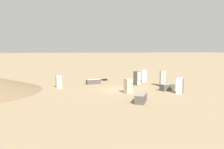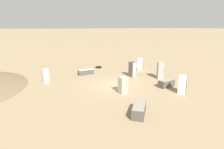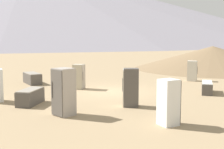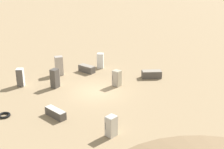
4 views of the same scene
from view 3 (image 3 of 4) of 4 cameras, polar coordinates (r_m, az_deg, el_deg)
The scene contains 12 objects.
ground_plane at distance 17.88m, azimuth 0.05°, elevation -3.17°, with size 1000.00×1000.00×0.00m, color #9E8460.
mountain_ridge_0 at distance 262.13m, azimuth -3.96°, elevation 8.78°, with size 221.58×221.58×23.03m.
mountain_ridge_1 at distance 237.87m, azimuth -14.96°, elevation 12.38°, with size 352.15×352.15×53.15m.
dirt_mound at distance 32.08m, azimuth 17.87°, elevation 2.99°, with size 15.15×15.15×2.22m.
discarded_fridge_0 at distance 22.90m, azimuth 14.45°, elevation 0.65°, with size 0.63×0.75×1.43m.
discarded_fridge_1 at distance 15.05m, azimuth -14.70°, elevation -3.96°, with size 1.82×1.01×0.71m.
discarded_fridge_2 at distance 18.25m, azimuth 16.97°, elevation -2.27°, with size 1.92×0.72×0.63m.
discarded_fridge_4 at distance 12.59m, azimuth -8.83°, elevation -3.17°, with size 0.94×0.96×1.90m.
discarded_fridge_5 at distance 11.27m, azimuth 10.33°, elevation -5.03°, with size 0.87×0.86×1.65m.
discarded_fridge_6 at distance 21.58m, azimuth -14.36°, elevation -0.67°, with size 1.79×1.96×0.73m.
discarded_fridge_7 at distance 18.87m, azimuth -6.07°, elevation -0.39°, with size 0.77×0.73×1.49m.
discarded_fridge_8 at distance 14.05m, azimuth 3.42°, elevation -2.39°, with size 0.77×0.85×1.73m.
Camera 3 is at (16.44, 6.30, 3.15)m, focal length 50.00 mm.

